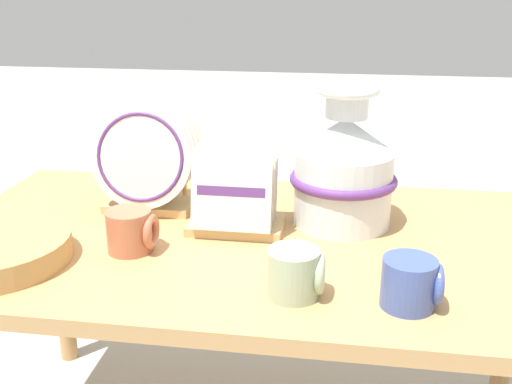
{
  "coord_description": "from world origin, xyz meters",
  "views": [
    {
      "loc": [
        0.19,
        -1.26,
        1.22
      ],
      "look_at": [
        0.0,
        0.0,
        0.76
      ],
      "focal_mm": 42.0,
      "sensor_mm": 36.0,
      "label": 1
    }
  ],
  "objects_px": {
    "dish_rack_round_plates": "(147,164)",
    "mug_cobalt_glaze": "(411,283)",
    "mug_sage_glaze": "(296,273)",
    "ceramic_vase": "(344,168)",
    "mug_terracotta_glaze": "(132,231)",
    "dish_rack_square_plates": "(236,198)"
  },
  "relations": [
    {
      "from": "dish_rack_round_plates",
      "to": "dish_rack_square_plates",
      "type": "bearing_deg",
      "value": -21.91
    },
    {
      "from": "ceramic_vase",
      "to": "mug_terracotta_glaze",
      "type": "relative_size",
      "value": 3.11
    },
    {
      "from": "dish_rack_round_plates",
      "to": "ceramic_vase",
      "type": "bearing_deg",
      "value": -1.87
    },
    {
      "from": "mug_terracotta_glaze",
      "to": "mug_cobalt_glaze",
      "type": "height_order",
      "value": "same"
    },
    {
      "from": "dish_rack_round_plates",
      "to": "dish_rack_square_plates",
      "type": "relative_size",
      "value": 1.26
    },
    {
      "from": "dish_rack_round_plates",
      "to": "dish_rack_square_plates",
      "type": "distance_m",
      "value": 0.27
    },
    {
      "from": "dish_rack_square_plates",
      "to": "mug_terracotta_glaze",
      "type": "relative_size",
      "value": 2.06
    },
    {
      "from": "mug_terracotta_glaze",
      "to": "ceramic_vase",
      "type": "bearing_deg",
      "value": 27.15
    },
    {
      "from": "mug_sage_glaze",
      "to": "mug_terracotta_glaze",
      "type": "bearing_deg",
      "value": 158.9
    },
    {
      "from": "dish_rack_square_plates",
      "to": "mug_cobalt_glaze",
      "type": "xyz_separation_m",
      "value": [
        0.38,
        -0.3,
        -0.03
      ]
    },
    {
      "from": "mug_sage_glaze",
      "to": "ceramic_vase",
      "type": "bearing_deg",
      "value": 78.16
    },
    {
      "from": "dish_rack_square_plates",
      "to": "mug_sage_glaze",
      "type": "distance_m",
      "value": 0.34
    },
    {
      "from": "ceramic_vase",
      "to": "mug_terracotta_glaze",
      "type": "height_order",
      "value": "ceramic_vase"
    },
    {
      "from": "ceramic_vase",
      "to": "mug_terracotta_glaze",
      "type": "xyz_separation_m",
      "value": [
        -0.45,
        -0.23,
        -0.09
      ]
    },
    {
      "from": "dish_rack_round_plates",
      "to": "mug_sage_glaze",
      "type": "distance_m",
      "value": 0.58
    },
    {
      "from": "ceramic_vase",
      "to": "mug_sage_glaze",
      "type": "distance_m",
      "value": 0.4
    },
    {
      "from": "mug_terracotta_glaze",
      "to": "dish_rack_round_plates",
      "type": "bearing_deg",
      "value": 99.73
    },
    {
      "from": "mug_terracotta_glaze",
      "to": "mug_sage_glaze",
      "type": "height_order",
      "value": "same"
    },
    {
      "from": "mug_sage_glaze",
      "to": "mug_cobalt_glaze",
      "type": "relative_size",
      "value": 1.0
    },
    {
      "from": "dish_rack_square_plates",
      "to": "mug_cobalt_glaze",
      "type": "bearing_deg",
      "value": -38.43
    },
    {
      "from": "ceramic_vase",
      "to": "dish_rack_square_plates",
      "type": "height_order",
      "value": "ceramic_vase"
    },
    {
      "from": "dish_rack_round_plates",
      "to": "mug_cobalt_glaze",
      "type": "xyz_separation_m",
      "value": [
        0.63,
        -0.4,
        -0.08
      ]
    }
  ]
}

